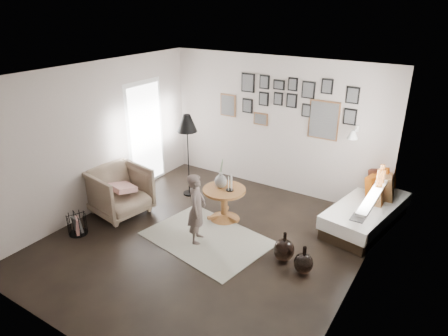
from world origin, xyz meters
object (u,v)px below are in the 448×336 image
Objects in this scene: daybed at (368,209)px; floor_lamp at (187,126)px; demijohn_small at (303,263)px; magazine_basket at (77,224)px; pedestal_table at (224,205)px; armchair at (120,191)px; child at (197,209)px; demijohn_large at (284,250)px; vase at (221,179)px.

daybed is 1.22× the size of floor_lamp.
daybed is at bearing 77.57° from demijohn_small.
demijohn_small is (3.48, 1.01, -0.02)m from magazine_basket.
daybed reaches higher than pedestal_table.
armchair is (-3.80, -1.95, 0.14)m from daybed.
child is at bearing -48.63° from floor_lamp.
pedestal_table is 1.95× the size of magazine_basket.
magazine_basket is 3.63m from demijohn_small.
demijohn_large is 0.40× the size of child.
vase is 0.84m from child.
vase is 1.14× the size of demijohn_large.
floor_lamp is (0.58, 1.25, 0.96)m from armchair.
magazine_basket is 0.89× the size of demijohn_small.
child reaches higher than magazine_basket.
daybed reaches higher than demijohn_small.
child reaches higher than armchair.
magazine_basket is 3.33m from demijohn_large.
armchair reaches higher than magazine_basket.
pedestal_table reaches higher than magazine_basket.
floor_lamp reaches higher than demijohn_large.
armchair is 0.81× the size of child.
vase reaches higher than magazine_basket.
daybed reaches higher than demijohn_large.
daybed reaches higher than armchair.
armchair is 3.41m from demijohn_small.
demijohn_small is at bearing -21.57° from floor_lamp.
magazine_basket is 0.33× the size of child.
vase is 0.33× the size of floor_lamp.
demijohn_small is (-0.40, -1.82, -0.13)m from daybed.
armchair reaches higher than demijohn_small.
magazine_basket is (-0.67, -2.13, -1.21)m from floor_lamp.
floor_lamp is (-1.01, 0.43, 0.65)m from vase.
pedestal_table is 0.46× the size of floor_lamp.
pedestal_table reaches higher than demijohn_small.
daybed is 2.90m from child.
armchair is at bearing -142.31° from daybed.
floor_lamp is 3.26m from demijohn_small.
magazine_basket is 2.01m from child.
demijohn_large is (-0.75, -1.70, -0.11)m from daybed.
daybed is 1.87m from demijohn_small.
child is (1.77, 0.88, 0.40)m from magazine_basket.
armchair is 1.69m from child.
vase reaches higher than armchair.
pedestal_table is 2.43m from magazine_basket.
floor_lamp is at bearing 158.43° from demijohn_small.
floor_lamp reaches higher than pedestal_table.
child is at bearing -80.56° from armchair.
vase is 1.27m from floor_lamp.
child is (-1.72, -0.14, 0.42)m from demijohn_small.
pedestal_table is 1.48m from demijohn_large.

